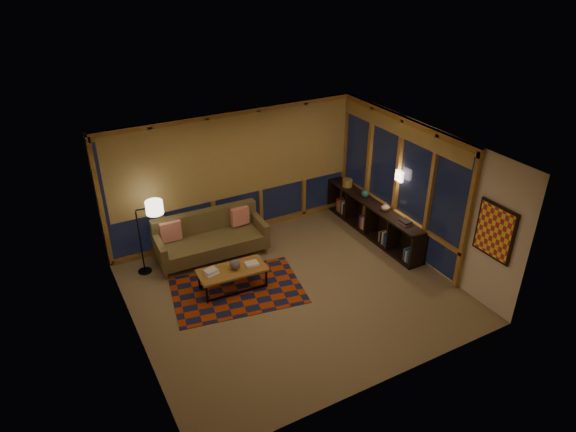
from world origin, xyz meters
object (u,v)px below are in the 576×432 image
floor_lamp (140,239)px  bookshelf (372,219)px  sofa (211,238)px  coffee_table (233,279)px

floor_lamp → bookshelf: floor_lamp is taller
sofa → coffee_table: 1.19m
bookshelf → coffee_table: bearing=-173.5°
sofa → coffee_table: (-0.05, -1.17, -0.24)m
sofa → bookshelf: 3.44m
sofa → floor_lamp: (-1.33, 0.13, 0.29)m
sofa → bookshelf: size_ratio=0.72×
sofa → bookshelf: sofa is taller
coffee_table → bookshelf: size_ratio=0.41×
sofa → floor_lamp: 1.37m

